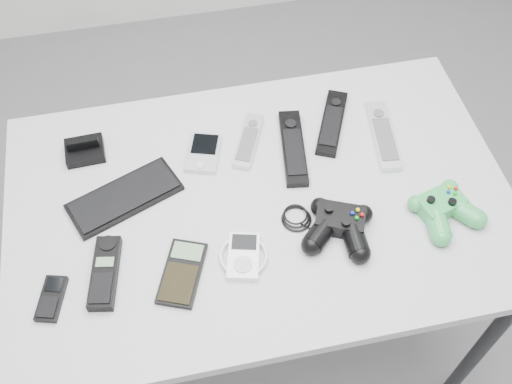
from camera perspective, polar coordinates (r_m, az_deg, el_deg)
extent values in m
plane|color=gray|center=(2.13, -1.06, -13.19)|extent=(3.50, 3.50, 0.00)
cube|color=#9C9C9F|center=(1.43, 0.43, -1.05)|extent=(1.20, 0.77, 0.03)
cylinder|color=black|center=(1.80, 20.50, -13.93)|extent=(0.04, 0.04, 0.77)
cylinder|color=black|center=(1.98, -17.39, -2.52)|extent=(0.04, 0.04, 0.77)
cylinder|color=black|center=(2.07, 13.31, 2.59)|extent=(0.04, 0.04, 0.77)
cube|color=black|center=(1.45, -12.41, -0.44)|extent=(0.29, 0.20, 0.02)
cube|color=black|center=(1.55, -16.09, 4.12)|extent=(0.10, 0.09, 0.05)
cube|color=silver|center=(1.50, -5.03, 3.74)|extent=(0.11, 0.14, 0.02)
cube|color=silver|center=(1.52, -0.71, 4.92)|extent=(0.11, 0.18, 0.02)
cube|color=black|center=(1.51, 3.57, 4.28)|extent=(0.09, 0.24, 0.02)
cube|color=black|center=(1.57, 7.25, 6.60)|extent=(0.14, 0.22, 0.02)
cube|color=silver|center=(1.57, 12.02, 5.34)|extent=(0.08, 0.23, 0.02)
cube|color=black|center=(1.35, -18.92, -9.56)|extent=(0.07, 0.11, 0.02)
cube|color=black|center=(1.34, -14.20, -7.44)|extent=(0.08, 0.18, 0.03)
cube|color=black|center=(1.32, -7.06, -7.65)|extent=(0.13, 0.18, 0.02)
cube|color=white|center=(1.33, -1.20, -6.11)|extent=(0.13, 0.14, 0.02)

